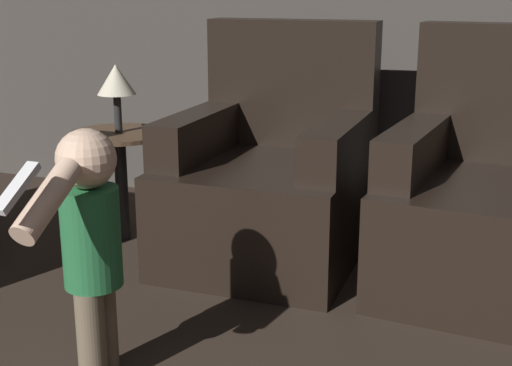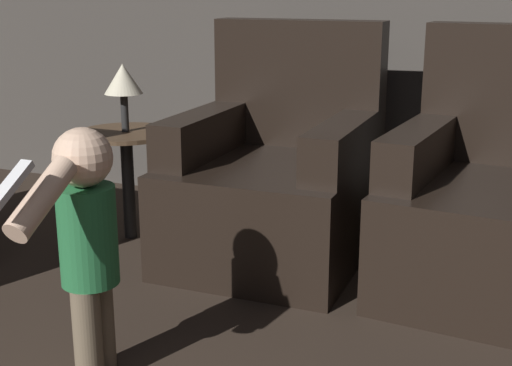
{
  "view_description": "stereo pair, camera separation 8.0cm",
  "coord_description": "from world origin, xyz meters",
  "px_view_note": "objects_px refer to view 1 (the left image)",
  "views": [
    {
      "loc": [
        0.73,
        0.79,
        1.21
      ],
      "look_at": [
        -0.14,
        3.08,
        0.53
      ],
      "focal_mm": 50.0,
      "sensor_mm": 36.0,
      "label": 1
    },
    {
      "loc": [
        0.81,
        0.82,
        1.21
      ],
      "look_at": [
        -0.14,
        3.08,
        0.53
      ],
      "focal_mm": 50.0,
      "sensor_mm": 36.0,
      "label": 2
    }
  ],
  "objects_px": {
    "armchair_right": "(495,204)",
    "lamp": "(116,81)",
    "armchair_left": "(271,181)",
    "person_toddler": "(90,238)"
  },
  "relations": [
    {
      "from": "armchair_left",
      "to": "armchair_right",
      "type": "xyz_separation_m",
      "value": [
        0.97,
        -0.0,
        0.0
      ]
    },
    {
      "from": "armchair_right",
      "to": "armchair_left",
      "type": "bearing_deg",
      "value": -175.06
    },
    {
      "from": "armchair_left",
      "to": "lamp",
      "type": "height_order",
      "value": "armchair_left"
    },
    {
      "from": "armchair_left",
      "to": "person_toddler",
      "type": "distance_m",
      "value": 1.25
    },
    {
      "from": "armchair_right",
      "to": "lamp",
      "type": "height_order",
      "value": "armchair_right"
    },
    {
      "from": "armchair_right",
      "to": "lamp",
      "type": "distance_m",
      "value": 1.77
    },
    {
      "from": "armchair_left",
      "to": "person_toddler",
      "type": "height_order",
      "value": "armchair_left"
    },
    {
      "from": "armchair_left",
      "to": "armchair_right",
      "type": "relative_size",
      "value": 1.0
    },
    {
      "from": "armchair_left",
      "to": "armchair_right",
      "type": "bearing_deg",
      "value": -0.97
    },
    {
      "from": "armchair_right",
      "to": "lamp",
      "type": "xyz_separation_m",
      "value": [
        -1.71,
        -0.06,
        0.43
      ]
    }
  ]
}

